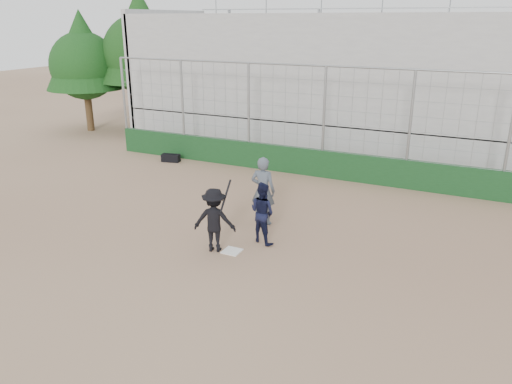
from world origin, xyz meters
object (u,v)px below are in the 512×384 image
at_px(umpire, 263,194).
at_px(equipment_bag, 171,158).
at_px(catcher_crouched, 262,222).
at_px(batter_at_plate, 214,220).

distance_m(umpire, equipment_bag, 7.49).
bearing_deg(equipment_bag, catcher_crouched, -39.16).
bearing_deg(umpire, catcher_crouched, 110.99).
distance_m(batter_at_plate, equipment_bag, 8.63).
bearing_deg(umpire, equipment_bag, -37.62).
relative_size(umpire, equipment_bag, 2.23).
bearing_deg(batter_at_plate, equipment_bag, 132.26).
xyz_separation_m(umpire, equipment_bag, (-6.13, 4.24, -0.72)).
distance_m(catcher_crouched, equipment_bag, 8.59).
relative_size(batter_at_plate, equipment_bag, 2.29).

